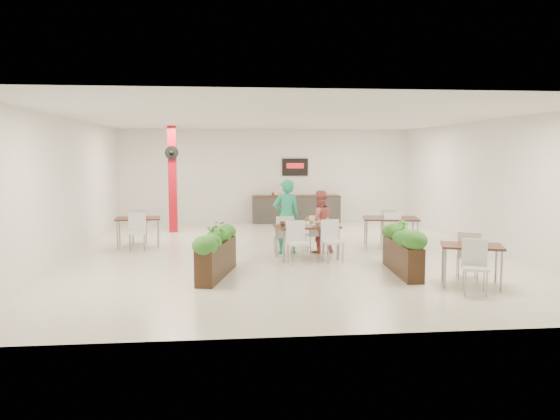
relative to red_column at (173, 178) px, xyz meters
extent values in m
plane|color=beige|center=(3.00, -3.79, -1.64)|extent=(12.00, 12.00, 0.00)
cube|color=white|center=(3.00, 2.21, -0.04)|extent=(10.00, 0.10, 3.20)
cube|color=white|center=(3.00, -9.79, -0.04)|extent=(10.00, 0.10, 3.20)
cube|color=white|center=(-2.00, -3.79, -0.04)|extent=(0.10, 12.00, 3.20)
cube|color=white|center=(8.00, -3.79, -0.04)|extent=(0.10, 12.00, 3.20)
cube|color=white|center=(3.00, -3.79, 1.56)|extent=(10.00, 12.00, 0.04)
cube|color=#AF0B19|center=(0.00, 0.01, -0.04)|extent=(0.25, 0.25, 3.20)
cylinder|color=black|center=(0.00, -0.17, 0.76)|extent=(0.40, 0.06, 0.40)
sphere|color=black|center=(0.00, -0.21, 0.76)|extent=(0.12, 0.12, 0.12)
cube|color=#2D2B28|center=(4.00, 1.86, -1.19)|extent=(3.00, 0.60, 0.90)
cube|color=black|center=(4.00, 1.86, -0.72)|extent=(3.00, 0.62, 0.04)
cube|color=black|center=(4.00, 2.17, 0.26)|extent=(0.90, 0.04, 0.60)
cube|color=red|center=(4.00, 2.14, 0.31)|extent=(0.60, 0.02, 0.18)
imported|color=maroon|center=(3.20, 1.86, -0.61)|extent=(0.09, 0.09, 0.19)
imported|color=gold|center=(3.45, 1.86, -0.62)|extent=(0.13, 0.13, 0.17)
cube|color=black|center=(3.40, -4.50, -0.91)|extent=(1.51, 1.02, 0.04)
cylinder|color=gray|center=(2.83, -4.95, -1.29)|extent=(0.04, 0.04, 0.71)
cylinder|color=gray|center=(4.09, -4.73, -1.29)|extent=(0.04, 0.04, 0.71)
cylinder|color=gray|center=(2.71, -4.27, -1.29)|extent=(0.04, 0.04, 0.71)
cylinder|color=gray|center=(3.98, -4.06, -1.29)|extent=(0.04, 0.04, 0.71)
cube|color=white|center=(2.91, -3.98, -1.19)|extent=(0.48, 0.48, 0.05)
cube|color=white|center=(2.94, -4.17, -0.94)|extent=(0.42, 0.11, 0.45)
cylinder|color=gray|center=(3.05, -3.78, -1.43)|extent=(0.02, 0.02, 0.43)
cylinder|color=gray|center=(2.71, -3.84, -1.43)|extent=(0.02, 0.02, 0.43)
cylinder|color=gray|center=(3.10, -4.12, -1.43)|extent=(0.02, 0.02, 0.43)
cylinder|color=gray|center=(2.77, -4.17, -1.43)|extent=(0.02, 0.02, 0.43)
cube|color=white|center=(3.70, -3.85, -1.19)|extent=(0.48, 0.48, 0.05)
cube|color=white|center=(3.73, -4.03, -0.94)|extent=(0.42, 0.11, 0.45)
cylinder|color=gray|center=(3.84, -3.65, -1.43)|extent=(0.02, 0.02, 0.43)
cylinder|color=gray|center=(3.50, -3.71, -1.43)|extent=(0.02, 0.02, 0.43)
cylinder|color=gray|center=(3.89, -3.98, -1.43)|extent=(0.02, 0.02, 0.43)
cylinder|color=gray|center=(3.56, -4.04, -1.43)|extent=(0.02, 0.02, 0.43)
cube|color=white|center=(3.11, -5.16, -1.19)|extent=(0.48, 0.48, 0.05)
cube|color=white|center=(3.08, -4.97, -0.94)|extent=(0.42, 0.11, 0.45)
cylinder|color=gray|center=(2.97, -5.36, -1.43)|extent=(0.02, 0.02, 0.43)
cylinder|color=gray|center=(3.30, -5.30, -1.43)|extent=(0.02, 0.02, 0.43)
cylinder|color=gray|center=(2.91, -5.02, -1.43)|extent=(0.02, 0.02, 0.43)
cylinder|color=gray|center=(3.25, -4.97, -1.43)|extent=(0.02, 0.02, 0.43)
cube|color=white|center=(3.90, -5.03, -1.19)|extent=(0.48, 0.48, 0.05)
cube|color=white|center=(3.86, -4.84, -0.94)|extent=(0.42, 0.11, 0.45)
cylinder|color=gray|center=(3.76, -5.22, -1.43)|extent=(0.02, 0.02, 0.43)
cylinder|color=gray|center=(4.09, -5.17, -1.43)|extent=(0.02, 0.02, 0.43)
cylinder|color=gray|center=(3.70, -4.89, -1.43)|extent=(0.02, 0.02, 0.43)
cylinder|color=gray|center=(4.04, -4.83, -1.43)|extent=(0.02, 0.02, 0.43)
cube|color=white|center=(3.07, -4.66, -0.89)|extent=(0.35, 0.35, 0.01)
ellipsoid|color=#A9622A|center=(3.07, -4.66, -0.81)|extent=(0.22, 0.22, 0.13)
cube|color=white|center=(3.48, -4.37, -0.89)|extent=(0.30, 0.30, 0.01)
ellipsoid|color=orange|center=(3.48, -4.37, -0.82)|extent=(0.18, 0.18, 0.11)
cube|color=white|center=(3.82, -4.56, -0.89)|extent=(0.30, 0.30, 0.01)
ellipsoid|color=#521410|center=(3.82, -4.56, -0.83)|extent=(0.16, 0.16, 0.10)
cube|color=white|center=(3.38, -4.69, -0.89)|extent=(0.21, 0.21, 0.01)
ellipsoid|color=white|center=(3.38, -4.69, -0.84)|extent=(0.12, 0.12, 0.07)
cylinder|color=gold|center=(3.92, -4.26, -0.82)|extent=(0.07, 0.07, 0.15)
imported|color=#533723|center=(2.84, -4.50, -0.84)|extent=(0.12, 0.12, 0.10)
imported|color=#25A377|center=(3.00, -3.85, -0.76)|extent=(0.71, 0.53, 1.77)
imported|color=#D0635C|center=(3.80, -3.85, -0.89)|extent=(0.81, 0.68, 1.50)
cube|color=black|center=(1.38, -6.16, -1.31)|extent=(0.79, 2.01, 0.66)
ellipsoid|color=#1E5719|center=(1.18, -6.99, -0.86)|extent=(0.40, 0.40, 0.32)
ellipsoid|color=#1E5719|center=(1.28, -6.57, -0.86)|extent=(0.40, 0.40, 0.32)
ellipsoid|color=#1E5719|center=(1.38, -6.16, -0.86)|extent=(0.40, 0.40, 0.32)
ellipsoid|color=#1E5719|center=(1.48, -5.75, -0.86)|extent=(0.40, 0.40, 0.32)
ellipsoid|color=#1E5719|center=(1.58, -5.34, -0.86)|extent=(0.40, 0.40, 0.32)
imported|color=#1E5719|center=(1.38, -6.16, -0.76)|extent=(0.39, 0.34, 0.43)
cube|color=black|center=(5.06, -6.25, -1.32)|extent=(0.43, 1.95, 0.65)
ellipsoid|color=#1E5719|center=(5.01, -7.07, -0.88)|extent=(0.40, 0.40, 0.32)
ellipsoid|color=#1E5719|center=(5.03, -6.66, -0.88)|extent=(0.40, 0.40, 0.32)
ellipsoid|color=#1E5719|center=(5.06, -6.25, -0.88)|extent=(0.40, 0.40, 0.32)
ellipsoid|color=#1E5719|center=(5.08, -5.84, -0.88)|extent=(0.40, 0.40, 0.32)
ellipsoid|color=#1E5719|center=(5.10, -5.44, -0.88)|extent=(0.40, 0.40, 0.32)
imported|color=#1E5719|center=(5.06, -6.25, -0.79)|extent=(0.23, 0.23, 0.42)
cube|color=black|center=(-0.66, -2.55, -0.91)|extent=(1.17, 0.84, 0.04)
cylinder|color=gray|center=(-1.12, -2.91, -1.29)|extent=(0.04, 0.04, 0.71)
cylinder|color=gray|center=(-0.14, -2.81, -1.29)|extent=(0.04, 0.04, 0.71)
cylinder|color=gray|center=(-1.18, -2.29, -1.29)|extent=(0.04, 0.04, 0.71)
cylinder|color=gray|center=(-0.20, -2.20, -1.29)|extent=(0.04, 0.04, 0.71)
cube|color=white|center=(-0.72, -1.95, -1.19)|extent=(0.46, 0.46, 0.05)
cube|color=white|center=(-0.70, -2.14, -0.94)|extent=(0.42, 0.08, 0.45)
cylinder|color=gray|center=(-0.56, -1.77, -1.43)|extent=(0.02, 0.02, 0.43)
cylinder|color=gray|center=(-0.90, -1.80, -1.43)|extent=(0.02, 0.02, 0.43)
cylinder|color=gray|center=(-0.53, -2.11, -1.43)|extent=(0.02, 0.02, 0.43)
cylinder|color=gray|center=(-0.87, -2.14, -1.43)|extent=(0.02, 0.02, 0.43)
cube|color=white|center=(-0.60, -3.15, -1.19)|extent=(0.46, 0.46, 0.05)
cube|color=white|center=(-0.62, -2.96, -0.94)|extent=(0.42, 0.08, 0.45)
cylinder|color=gray|center=(-0.75, -3.33, -1.43)|extent=(0.02, 0.02, 0.43)
cylinder|color=gray|center=(-0.41, -3.30, -1.43)|extent=(0.02, 0.02, 0.43)
cylinder|color=gray|center=(-0.79, -3.00, -1.43)|extent=(0.02, 0.02, 0.43)
cylinder|color=gray|center=(-0.45, -2.96, -1.43)|extent=(0.02, 0.02, 0.43)
imported|color=white|center=(-0.66, -2.55, -0.87)|extent=(0.22, 0.22, 0.05)
cube|color=black|center=(5.75, -3.23, -0.91)|extent=(1.52, 1.16, 0.04)
cylinder|color=gray|center=(5.07, -3.50, -1.29)|extent=(0.04, 0.04, 0.71)
cylinder|color=gray|center=(6.28, -3.74, -1.29)|extent=(0.04, 0.04, 0.71)
cylinder|color=gray|center=(5.22, -2.72, -1.29)|extent=(0.04, 0.04, 0.71)
cylinder|color=gray|center=(6.44, -2.97, -1.29)|extent=(0.04, 0.04, 0.71)
cube|color=white|center=(5.87, -2.64, -1.19)|extent=(0.49, 0.49, 0.05)
cube|color=white|center=(5.83, -2.83, -0.94)|extent=(0.42, 0.12, 0.45)
cylinder|color=gray|center=(6.07, -2.51, -1.43)|extent=(0.02, 0.02, 0.43)
cylinder|color=gray|center=(5.74, -2.44, -1.43)|extent=(0.02, 0.02, 0.43)
cylinder|color=gray|center=(6.00, -2.84, -1.43)|extent=(0.02, 0.02, 0.43)
cylinder|color=gray|center=(5.67, -2.78, -1.43)|extent=(0.02, 0.02, 0.43)
cube|color=white|center=(5.63, -3.82, -1.19)|extent=(0.49, 0.49, 0.05)
cube|color=white|center=(5.67, -3.63, -0.94)|extent=(0.42, 0.12, 0.45)
cylinder|color=gray|center=(5.43, -3.95, -1.43)|extent=(0.02, 0.02, 0.43)
cylinder|color=gray|center=(5.77, -4.02, -1.43)|extent=(0.02, 0.02, 0.43)
cylinder|color=gray|center=(5.50, -3.62, -1.43)|extent=(0.02, 0.02, 0.43)
cylinder|color=gray|center=(5.83, -3.69, -1.43)|extent=(0.02, 0.02, 0.43)
imported|color=white|center=(5.75, -3.23, -0.87)|extent=(0.22, 0.22, 0.05)
cube|color=black|center=(5.96, -7.39, -0.91)|extent=(1.23, 1.01, 0.04)
cylinder|color=gray|center=(5.42, -7.52, -1.29)|extent=(0.04, 0.04, 0.71)
cylinder|color=gray|center=(6.31, -7.82, -1.29)|extent=(0.04, 0.04, 0.71)
cylinder|color=gray|center=(5.61, -6.96, -1.29)|extent=(0.04, 0.04, 0.71)
cylinder|color=gray|center=(6.49, -7.26, -1.29)|extent=(0.04, 0.04, 0.71)
cube|color=white|center=(6.15, -6.82, -1.19)|extent=(0.53, 0.53, 0.05)
cube|color=white|center=(6.09, -7.00, -0.94)|extent=(0.41, 0.17, 0.45)
cylinder|color=gray|center=(6.36, -6.72, -1.43)|extent=(0.02, 0.02, 0.43)
cylinder|color=gray|center=(6.04, -6.61, -1.43)|extent=(0.02, 0.02, 0.43)
cylinder|color=gray|center=(6.26, -7.04, -1.43)|extent=(0.02, 0.02, 0.43)
cylinder|color=gray|center=(5.93, -6.93, -1.43)|extent=(0.02, 0.02, 0.43)
cube|color=white|center=(5.76, -7.96, -1.19)|extent=(0.53, 0.53, 0.05)
cube|color=white|center=(5.82, -7.78, -0.94)|extent=(0.41, 0.17, 0.45)
cylinder|color=gray|center=(5.55, -8.06, -1.43)|extent=(0.02, 0.02, 0.43)
cylinder|color=gray|center=(5.87, -8.17, -1.43)|extent=(0.02, 0.02, 0.43)
cylinder|color=gray|center=(5.66, -7.74, -1.43)|extent=(0.02, 0.02, 0.43)
cylinder|color=gray|center=(5.98, -7.85, -1.43)|extent=(0.02, 0.02, 0.43)
camera|label=1|loc=(1.53, -16.66, 0.75)|focal=35.00mm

